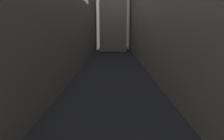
{
  "coord_description": "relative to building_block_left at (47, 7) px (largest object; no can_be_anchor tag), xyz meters",
  "views": [
    {
      "loc": [
        0.07,
        2.57,
        6.63
      ],
      "look_at": [
        0.0,
        16.55,
        4.27
      ],
      "focal_mm": 37.98,
      "sensor_mm": 36.0,
      "label": 1
    }
  ],
  "objects": [
    {
      "name": "ground_plane",
      "position": [
        12.78,
        -2.0,
        -11.12
      ],
      "size": [
        264.0,
        264.0,
        0.0
      ],
      "primitive_type": "plane",
      "color": "#232326"
    },
    {
      "name": "building_block_left",
      "position": [
        0.0,
        0.0,
        0.0
      ],
      "size": [
        14.56,
        108.0,
        22.23
      ],
      "primitive_type": "cube",
      "color": "slate",
      "rests_on": "ground"
    },
    {
      "name": "building_block_right",
      "position": [
        23.36,
        0.0,
        0.1
      ],
      "size": [
        10.16,
        108.0,
        22.43
      ],
      "primitive_type": "cube",
      "color": "gray",
      "rests_on": "ground"
    }
  ]
}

